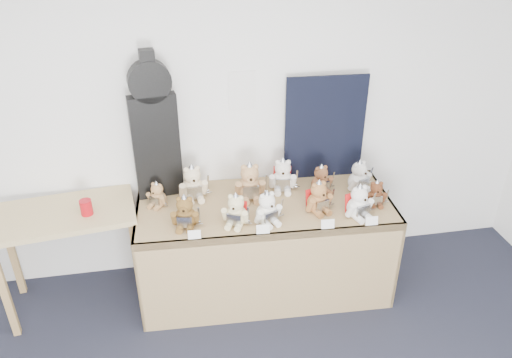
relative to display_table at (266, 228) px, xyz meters
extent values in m
plane|color=white|center=(-0.63, 0.50, 0.72)|extent=(6.00, 0.00, 6.00)
cube|color=white|center=(-0.10, 0.50, 0.92)|extent=(0.21, 0.00, 0.30)
cube|color=#99774E|center=(0.00, 0.08, 0.14)|extent=(1.96, 0.89, 0.06)
cube|color=#99774E|center=(-0.01, -0.31, -0.23)|extent=(1.93, 0.11, 0.80)
cube|color=#99774E|center=(-0.95, 0.13, -0.23)|extent=(0.06, 0.80, 0.80)
cube|color=#99774E|center=(0.96, 0.04, -0.23)|extent=(0.06, 0.80, 0.80)
cube|color=tan|center=(-1.47, 0.17, 0.18)|extent=(1.06, 0.68, 0.04)
cube|color=olive|center=(-1.90, -0.12, -0.24)|extent=(0.06, 0.06, 0.80)
cube|color=olive|center=(-1.96, 0.35, -0.24)|extent=(0.06, 0.06, 0.80)
cube|color=olive|center=(-0.98, -0.01, -0.24)|extent=(0.06, 0.06, 0.80)
cube|color=olive|center=(-1.04, 0.47, -0.24)|extent=(0.06, 0.06, 0.80)
cube|color=black|center=(-0.77, 0.36, 0.57)|extent=(0.35, 0.15, 0.81)
cylinder|color=black|center=(-0.77, 0.36, 1.08)|extent=(0.31, 0.14, 0.30)
cube|color=black|center=(-0.77, 0.36, 1.20)|extent=(0.11, 0.10, 0.20)
cube|color=black|center=(0.55, 0.42, 0.60)|extent=(0.64, 0.04, 0.86)
cylinder|color=#AF0B15|center=(-1.29, 0.11, 0.26)|extent=(0.09, 0.09, 0.11)
ellipsoid|color=brown|center=(-0.60, -0.11, 0.24)|extent=(0.18, 0.16, 0.16)
sphere|color=brown|center=(-0.60, -0.11, 0.35)|extent=(0.12, 0.12, 0.12)
cylinder|color=brown|center=(-0.61, -0.16, 0.34)|extent=(0.05, 0.03, 0.05)
sphere|color=black|center=(-0.61, -0.18, 0.34)|extent=(0.02, 0.02, 0.02)
sphere|color=brown|center=(-0.64, -0.11, 0.39)|extent=(0.04, 0.04, 0.04)
sphere|color=brown|center=(-0.56, -0.12, 0.39)|extent=(0.04, 0.04, 0.04)
cylinder|color=brown|center=(-0.68, -0.12, 0.25)|extent=(0.06, 0.09, 0.12)
cylinder|color=brown|center=(-0.53, -0.15, 0.25)|extent=(0.06, 0.09, 0.12)
cylinder|color=brown|center=(-0.64, -0.16, 0.19)|extent=(0.06, 0.11, 0.05)
cylinder|color=brown|center=(-0.57, -0.18, 0.19)|extent=(0.06, 0.11, 0.05)
cube|color=silver|center=(-0.61, -0.18, 0.24)|extent=(0.10, 0.04, 0.09)
cone|color=silver|center=(-0.60, -0.11, 0.39)|extent=(0.10, 0.10, 0.08)
cube|color=silver|center=(-0.51, -0.16, 0.27)|extent=(0.02, 0.04, 0.17)
cube|color=silver|center=(-0.51, -0.16, 0.21)|extent=(0.05, 0.01, 0.01)
ellipsoid|color=beige|center=(-0.25, -0.15, 0.24)|extent=(0.20, 0.18, 0.16)
sphere|color=beige|center=(-0.25, -0.15, 0.34)|extent=(0.11, 0.11, 0.11)
cylinder|color=beige|center=(-0.27, -0.19, 0.33)|extent=(0.05, 0.04, 0.05)
sphere|color=black|center=(-0.27, -0.21, 0.33)|extent=(0.02, 0.02, 0.02)
sphere|color=beige|center=(-0.28, -0.13, 0.39)|extent=(0.04, 0.04, 0.04)
sphere|color=beige|center=(-0.21, -0.16, 0.39)|extent=(0.04, 0.04, 0.04)
cylinder|color=beige|center=(-0.32, -0.14, 0.25)|extent=(0.07, 0.10, 0.12)
cylinder|color=beige|center=(-0.19, -0.20, 0.25)|extent=(0.07, 0.10, 0.12)
cylinder|color=beige|center=(-0.30, -0.18, 0.19)|extent=(0.08, 0.11, 0.05)
cylinder|color=beige|center=(-0.24, -0.21, 0.19)|extent=(0.08, 0.11, 0.05)
cube|color=silver|center=(-0.27, -0.20, 0.24)|extent=(0.10, 0.06, 0.09)
cone|color=silver|center=(-0.25, -0.15, 0.39)|extent=(0.10, 0.10, 0.07)
cube|color=silver|center=(-0.17, -0.22, 0.27)|extent=(0.03, 0.04, 0.16)
cube|color=silver|center=(-0.17, -0.22, 0.21)|extent=(0.05, 0.02, 0.01)
cube|color=red|center=(-0.22, -0.09, 0.25)|extent=(0.13, 0.08, 0.14)
ellipsoid|color=white|center=(-0.03, -0.16, 0.24)|extent=(0.20, 0.18, 0.16)
sphere|color=white|center=(-0.03, -0.16, 0.35)|extent=(0.12, 0.12, 0.12)
cylinder|color=white|center=(-0.02, -0.21, 0.34)|extent=(0.06, 0.04, 0.05)
sphere|color=black|center=(-0.01, -0.23, 0.34)|extent=(0.02, 0.02, 0.02)
sphere|color=white|center=(-0.07, -0.18, 0.39)|extent=(0.04, 0.04, 0.04)
sphere|color=white|center=(0.00, -0.15, 0.39)|extent=(0.04, 0.04, 0.04)
cylinder|color=white|center=(-0.10, -0.21, 0.25)|extent=(0.07, 0.10, 0.12)
cylinder|color=white|center=(0.05, -0.16, 0.25)|extent=(0.07, 0.10, 0.12)
cylinder|color=white|center=(-0.05, -0.23, 0.19)|extent=(0.08, 0.11, 0.05)
cylinder|color=white|center=(0.02, -0.21, 0.19)|extent=(0.08, 0.11, 0.05)
cube|color=silver|center=(-0.01, -0.22, 0.24)|extent=(0.10, 0.05, 0.09)
cone|color=silver|center=(-0.03, -0.16, 0.40)|extent=(0.10, 0.10, 0.08)
cube|color=silver|center=(0.07, -0.16, 0.27)|extent=(0.03, 0.04, 0.17)
cube|color=silver|center=(0.07, -0.16, 0.21)|extent=(0.05, 0.02, 0.01)
ellipsoid|color=#A66E3F|center=(0.37, -0.09, 0.24)|extent=(0.19, 0.18, 0.16)
sphere|color=#A66E3F|center=(0.37, -0.09, 0.35)|extent=(0.12, 0.12, 0.12)
cylinder|color=#A66E3F|center=(0.38, -0.13, 0.34)|extent=(0.05, 0.04, 0.05)
sphere|color=black|center=(0.38, -0.15, 0.34)|extent=(0.02, 0.02, 0.02)
sphere|color=#A66E3F|center=(0.33, -0.10, 0.39)|extent=(0.04, 0.04, 0.04)
sphere|color=#A66E3F|center=(0.40, -0.08, 0.39)|extent=(0.04, 0.04, 0.04)
cylinder|color=#A66E3F|center=(0.30, -0.13, 0.25)|extent=(0.07, 0.10, 0.12)
cylinder|color=#A66E3F|center=(0.44, -0.08, 0.25)|extent=(0.07, 0.10, 0.12)
cylinder|color=#A66E3F|center=(0.35, -0.15, 0.19)|extent=(0.08, 0.11, 0.05)
cylinder|color=#A66E3F|center=(0.42, -0.13, 0.19)|extent=(0.08, 0.11, 0.05)
cube|color=silver|center=(0.38, -0.15, 0.24)|extent=(0.10, 0.05, 0.09)
cone|color=silver|center=(0.37, -0.09, 0.40)|extent=(0.10, 0.10, 0.08)
cube|color=silver|center=(0.47, -0.09, 0.27)|extent=(0.02, 0.04, 0.17)
cube|color=silver|center=(0.47, -0.09, 0.21)|extent=(0.05, 0.02, 0.01)
cube|color=red|center=(0.35, -0.03, 0.25)|extent=(0.13, 0.07, 0.14)
ellipsoid|color=white|center=(0.63, -0.20, 0.24)|extent=(0.20, 0.18, 0.16)
sphere|color=white|center=(0.63, -0.20, 0.35)|extent=(0.12, 0.12, 0.12)
cylinder|color=white|center=(0.64, -0.25, 0.34)|extent=(0.06, 0.04, 0.05)
sphere|color=black|center=(0.65, -0.27, 0.34)|extent=(0.02, 0.02, 0.02)
sphere|color=white|center=(0.59, -0.22, 0.40)|extent=(0.04, 0.04, 0.04)
sphere|color=white|center=(0.67, -0.19, 0.40)|extent=(0.04, 0.04, 0.04)
cylinder|color=white|center=(0.56, -0.25, 0.25)|extent=(0.07, 0.10, 0.12)
cylinder|color=white|center=(0.71, -0.20, 0.25)|extent=(0.07, 0.10, 0.12)
cylinder|color=white|center=(0.61, -0.27, 0.19)|extent=(0.08, 0.12, 0.05)
cylinder|color=white|center=(0.68, -0.25, 0.19)|extent=(0.08, 0.12, 0.05)
cube|color=silver|center=(0.65, -0.27, 0.25)|extent=(0.11, 0.05, 0.09)
cone|color=silver|center=(0.63, -0.20, 0.40)|extent=(0.10, 0.10, 0.08)
cube|color=silver|center=(0.74, -0.21, 0.27)|extent=(0.02, 0.04, 0.17)
cube|color=silver|center=(0.74, -0.21, 0.21)|extent=(0.05, 0.02, 0.01)
cube|color=red|center=(0.61, -0.15, 0.25)|extent=(0.13, 0.07, 0.15)
ellipsoid|color=brown|center=(0.82, -0.07, 0.23)|extent=(0.14, 0.13, 0.13)
sphere|color=brown|center=(0.82, -0.07, 0.31)|extent=(0.09, 0.09, 0.09)
cylinder|color=brown|center=(0.81, -0.11, 0.30)|extent=(0.04, 0.03, 0.04)
sphere|color=black|center=(0.81, -0.13, 0.30)|extent=(0.01, 0.01, 0.01)
sphere|color=brown|center=(0.79, -0.07, 0.35)|extent=(0.03, 0.03, 0.03)
sphere|color=brown|center=(0.85, -0.08, 0.35)|extent=(0.03, 0.03, 0.03)
cylinder|color=brown|center=(0.76, -0.08, 0.23)|extent=(0.05, 0.07, 0.10)
cylinder|color=brown|center=(0.87, -0.10, 0.23)|extent=(0.05, 0.07, 0.10)
cylinder|color=brown|center=(0.78, -0.11, 0.19)|extent=(0.05, 0.09, 0.04)
cylinder|color=brown|center=(0.84, -0.12, 0.19)|extent=(0.05, 0.09, 0.04)
cube|color=silver|center=(0.81, -0.12, 0.23)|extent=(0.08, 0.03, 0.07)
cone|color=silver|center=(0.82, -0.07, 0.35)|extent=(0.08, 0.08, 0.06)
cube|color=silver|center=(0.89, -0.11, 0.25)|extent=(0.02, 0.03, 0.13)
cube|color=silver|center=(0.89, -0.11, 0.20)|extent=(0.04, 0.01, 0.01)
ellipsoid|color=beige|center=(-0.52, 0.26, 0.25)|extent=(0.19, 0.17, 0.18)
sphere|color=beige|center=(-0.52, 0.26, 0.37)|extent=(0.13, 0.13, 0.13)
cylinder|color=beige|center=(-0.52, 0.21, 0.36)|extent=(0.06, 0.04, 0.05)
sphere|color=black|center=(-0.51, 0.19, 0.36)|extent=(0.02, 0.02, 0.02)
sphere|color=beige|center=(-0.56, 0.26, 0.42)|extent=(0.04, 0.04, 0.04)
sphere|color=beige|center=(-0.48, 0.27, 0.42)|extent=(0.04, 0.04, 0.04)
cylinder|color=beige|center=(-0.60, 0.23, 0.26)|extent=(0.06, 0.10, 0.13)
cylinder|color=beige|center=(-0.44, 0.25, 0.26)|extent=(0.06, 0.10, 0.13)
cylinder|color=beige|center=(-0.55, 0.20, 0.20)|extent=(0.07, 0.12, 0.05)
cylinder|color=beige|center=(-0.48, 0.21, 0.20)|extent=(0.07, 0.12, 0.05)
cube|color=silver|center=(-0.51, 0.19, 0.25)|extent=(0.12, 0.03, 0.10)
cone|color=silver|center=(-0.52, 0.26, 0.42)|extent=(0.11, 0.11, 0.08)
cube|color=silver|center=(-0.41, 0.24, 0.28)|extent=(0.02, 0.05, 0.19)
cube|color=silver|center=(-0.41, 0.24, 0.21)|extent=(0.05, 0.01, 0.01)
ellipsoid|color=tan|center=(-0.09, 0.19, 0.25)|extent=(0.20, 0.17, 0.19)
sphere|color=tan|center=(-0.09, 0.19, 0.38)|extent=(0.14, 0.14, 0.14)
cylinder|color=tan|center=(-0.10, 0.13, 0.37)|extent=(0.06, 0.03, 0.06)
sphere|color=black|center=(-0.10, 0.11, 0.37)|extent=(0.02, 0.02, 0.02)
sphere|color=tan|center=(-0.14, 0.19, 0.43)|extent=(0.04, 0.04, 0.04)
sphere|color=tan|center=(-0.05, 0.19, 0.43)|extent=(0.04, 0.04, 0.04)
cylinder|color=tan|center=(-0.19, 0.17, 0.26)|extent=(0.06, 0.11, 0.14)
cylinder|color=tan|center=(-0.01, 0.16, 0.26)|extent=(0.06, 0.11, 0.14)
cylinder|color=tan|center=(-0.14, 0.12, 0.20)|extent=(0.06, 0.13, 0.06)
cylinder|color=tan|center=(-0.05, 0.12, 0.20)|extent=(0.06, 0.13, 0.06)
cube|color=silver|center=(-0.10, 0.11, 0.26)|extent=(0.12, 0.03, 0.10)
cone|color=silver|center=(-0.09, 0.19, 0.44)|extent=(0.12, 0.12, 0.09)
cube|color=silver|center=(0.02, 0.15, 0.29)|extent=(0.02, 0.05, 0.20)
cube|color=silver|center=(0.02, 0.15, 0.21)|extent=(0.06, 0.01, 0.01)
ellipsoid|color=white|center=(0.18, 0.26, 0.24)|extent=(0.20, 0.18, 0.17)
sphere|color=white|center=(0.18, 0.26, 0.36)|extent=(0.13, 0.13, 0.13)
cylinder|color=white|center=(0.17, 0.21, 0.35)|extent=(0.06, 0.04, 0.05)
sphere|color=black|center=(0.17, 0.19, 0.35)|extent=(0.02, 0.02, 0.02)
sphere|color=white|center=(0.14, 0.27, 0.41)|extent=(0.04, 0.04, 0.04)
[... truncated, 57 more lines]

